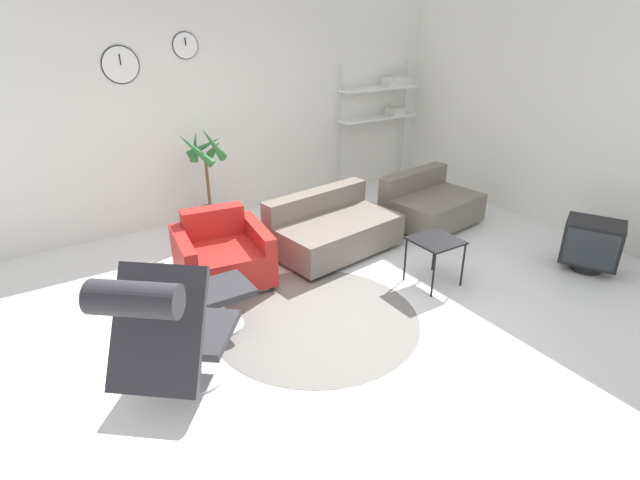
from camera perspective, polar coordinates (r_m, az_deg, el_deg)
ground_plane at (r=4.65m, az=0.28°, el=-7.79°), size 12.00×12.00×0.00m
wall_back at (r=6.49m, az=-13.48°, el=14.36°), size 12.00×0.09×2.80m
wall_right at (r=6.65m, az=27.48°, el=12.53°), size 0.06×12.00×2.80m
round_rug at (r=4.49m, az=-0.46°, el=-9.04°), size 1.84×1.84×0.01m
lounge_chair at (r=3.31m, az=-17.09°, el=-9.39°), size 1.09×1.17×1.19m
ottoman at (r=4.33m, az=-11.30°, el=-6.35°), size 0.51×0.43×0.39m
armchair_red at (r=5.05m, az=-11.11°, el=-1.95°), size 0.96×0.91×0.70m
couch_low at (r=5.62m, az=1.41°, el=1.10°), size 1.50×1.03×0.64m
couch_second at (r=6.50m, az=12.39°, el=3.85°), size 1.22×0.99×0.64m
side_table at (r=4.99m, az=13.06°, el=-0.48°), size 0.44×0.44×0.48m
crt_television at (r=5.89m, az=28.62°, el=-0.40°), size 0.61×0.67×0.54m
potted_plant at (r=6.19m, az=-12.63°, el=5.61°), size 0.63×0.64×1.34m
shelf_unit at (r=7.67m, az=7.47°, el=15.52°), size 1.27×0.28×1.83m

